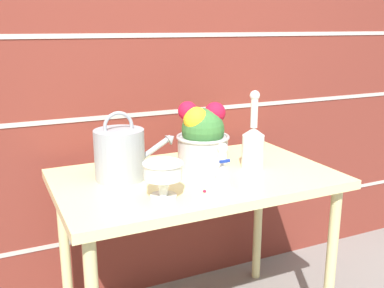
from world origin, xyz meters
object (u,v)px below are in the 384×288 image
flower_planter (202,135)px  glass_decanter (253,143)px  watering_can (120,154)px  figurine_vase (222,171)px  crystal_pedestal_bowl (163,173)px

flower_planter → glass_decanter: glass_decanter is taller
watering_can → flower_planter: flower_planter is taller
glass_decanter → figurine_vase: bearing=-144.7°
crystal_pedestal_bowl → flower_planter: flower_planter is taller
flower_planter → crystal_pedestal_bowl: bearing=-134.5°
watering_can → figurine_vase: watering_can is taller
glass_decanter → watering_can: bearing=169.4°
watering_can → glass_decanter: 0.55m
crystal_pedestal_bowl → glass_decanter: 0.50m
watering_can → crystal_pedestal_bowl: bearing=-74.5°
flower_planter → figurine_vase: (-0.07, -0.31, -0.06)m
crystal_pedestal_bowl → glass_decanter: size_ratio=0.44×
crystal_pedestal_bowl → glass_decanter: glass_decanter is taller
watering_can → crystal_pedestal_bowl: 0.28m
flower_planter → glass_decanter: bearing=-40.4°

